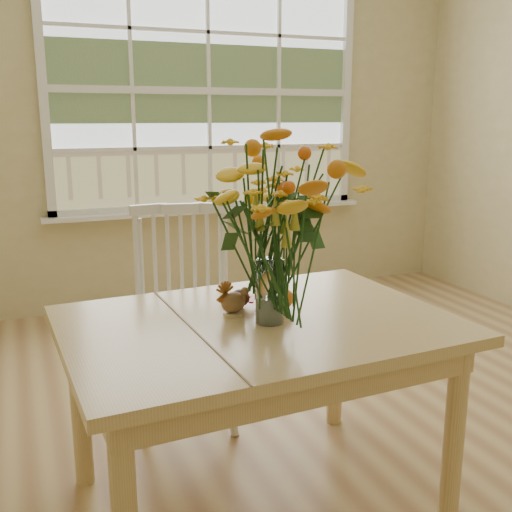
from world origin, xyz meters
name	(u,v)px	position (x,y,z in m)	size (l,w,h in m)	color
floor	(367,436)	(0.00, 0.00, -0.01)	(4.00, 4.50, 0.01)	#A67B50
wall_back	(208,119)	(0.00, 2.25, 1.35)	(4.00, 0.02, 2.70)	#C5BA7E
window	(209,94)	(0.00, 2.21, 1.53)	(2.42, 0.12, 1.74)	silver
dining_table	(258,345)	(-0.62, -0.24, 0.61)	(1.34, 0.99, 0.70)	tan
windsor_chair	(183,304)	(-0.68, 0.51, 0.54)	(0.53, 0.51, 0.96)	white
flower_vase	(270,228)	(-0.59, -0.28, 1.02)	(0.45, 0.45, 0.54)	white
pumpkin	(280,299)	(-0.51, -0.17, 0.74)	(0.10, 0.10, 0.08)	orange
turkey_figurine	(233,303)	(-0.68, -0.16, 0.74)	(0.11, 0.09, 0.11)	#CCB78C
dark_gourd	(240,299)	(-0.63, -0.09, 0.73)	(0.13, 0.11, 0.06)	#38160F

